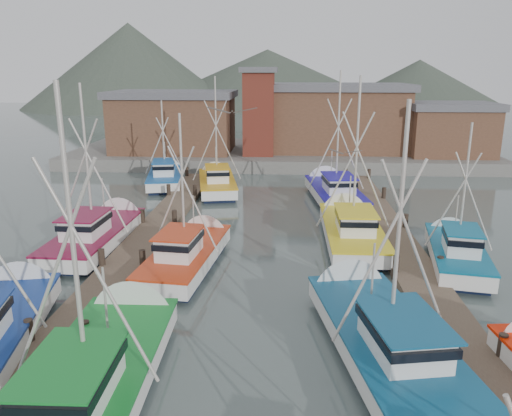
# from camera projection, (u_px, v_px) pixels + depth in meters

# --- Properties ---
(ground) EXTENTS (260.00, 260.00, 0.00)m
(ground) POSITION_uv_depth(u_px,v_px,m) (262.00, 329.00, 18.96)
(ground) COLOR #495854
(ground) RESTS_ON ground
(dock_left) EXTENTS (2.30, 46.00, 1.50)m
(dock_left) POSITION_uv_depth(u_px,v_px,m) (116.00, 277.00, 23.21)
(dock_left) COLOR #4D3A30
(dock_left) RESTS_ON ground
(dock_right) EXTENTS (2.30, 46.00, 1.50)m
(dock_right) POSITION_uv_depth(u_px,v_px,m) (422.00, 284.00, 22.37)
(dock_right) COLOR #4D3A30
(dock_right) RESTS_ON ground
(quay) EXTENTS (44.00, 16.00, 1.20)m
(quay) POSITION_uv_depth(u_px,v_px,m) (279.00, 154.00, 54.37)
(quay) COLOR gray
(quay) RESTS_ON ground
(shed_left) EXTENTS (12.72, 8.48, 6.20)m
(shed_left) POSITION_uv_depth(u_px,v_px,m) (174.00, 121.00, 52.10)
(shed_left) COLOR brown
(shed_left) RESTS_ON quay
(shed_center) EXTENTS (14.84, 9.54, 6.90)m
(shed_center) POSITION_uv_depth(u_px,v_px,m) (336.00, 117.00, 52.92)
(shed_center) COLOR brown
(shed_center) RESTS_ON quay
(shed_right) EXTENTS (8.48, 6.36, 5.20)m
(shed_right) POSITION_uv_depth(u_px,v_px,m) (450.00, 129.00, 49.61)
(shed_right) COLOR brown
(shed_right) RESTS_ON quay
(lookout_tower) EXTENTS (3.60, 3.60, 8.50)m
(lookout_tower) POSITION_uv_depth(u_px,v_px,m) (259.00, 111.00, 49.32)
(lookout_tower) COLOR maroon
(lookout_tower) RESTS_ON quay
(distant_hills) EXTENTS (175.00, 140.00, 42.00)m
(distant_hills) POSITION_uv_depth(u_px,v_px,m) (238.00, 105.00, 137.59)
(distant_hills) COLOR #434D40
(distant_hills) RESTS_ON ground
(boat_4) EXTENTS (4.16, 10.38, 10.25)m
(boat_4) POSITION_uv_depth(u_px,v_px,m) (98.00, 374.00, 15.00)
(boat_4) COLOR black
(boat_4) RESTS_ON ground
(boat_5) EXTENTS (4.93, 10.60, 9.65)m
(boat_5) POSITION_uv_depth(u_px,v_px,m) (381.00, 335.00, 17.21)
(boat_5) COLOR black
(boat_5) RESTS_ON ground
(boat_8) EXTENTS (3.53, 8.81, 8.33)m
(boat_8) POSITION_uv_depth(u_px,v_px,m) (189.00, 253.00, 24.89)
(boat_8) COLOR black
(boat_8) RESTS_ON ground
(boat_9) EXTENTS (4.07, 9.69, 10.11)m
(boat_9) POSITION_uv_depth(u_px,v_px,m) (351.00, 229.00, 28.65)
(boat_9) COLOR black
(boat_9) RESTS_ON ground
(boat_10) EXTENTS (3.98, 9.39, 9.69)m
(boat_10) POSITION_uv_depth(u_px,v_px,m) (99.00, 233.00, 27.87)
(boat_10) COLOR black
(boat_10) RESTS_ON ground
(boat_11) EXTENTS (3.71, 8.13, 7.77)m
(boat_11) POSITION_uv_depth(u_px,v_px,m) (455.00, 251.00, 25.19)
(boat_11) COLOR black
(boat_11) RESTS_ON ground
(boat_12) EXTENTS (4.20, 9.08, 9.77)m
(boat_12) POSITION_uv_depth(u_px,v_px,m) (217.00, 182.00, 40.55)
(boat_12) COLOR black
(boat_12) RESTS_ON ground
(boat_13) EXTENTS (4.18, 10.11, 10.36)m
(boat_13) POSITION_uv_depth(u_px,v_px,m) (333.00, 192.00, 37.40)
(boat_13) COLOR black
(boat_13) RESTS_ON ground
(boat_14) EXTENTS (4.12, 8.93, 7.79)m
(boat_14) POSITION_uv_depth(u_px,v_px,m) (166.00, 176.00, 42.84)
(boat_14) COLOR black
(boat_14) RESTS_ON ground
(gull_near) EXTENTS (1.55, 0.65, 0.24)m
(gull_near) POSITION_uv_depth(u_px,v_px,m) (232.00, 111.00, 15.22)
(gull_near) COLOR gray
(gull_near) RESTS_ON ground
(gull_far) EXTENTS (1.48, 0.65, 0.24)m
(gull_far) POSITION_uv_depth(u_px,v_px,m) (345.00, 152.00, 22.32)
(gull_far) COLOR gray
(gull_far) RESTS_ON ground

